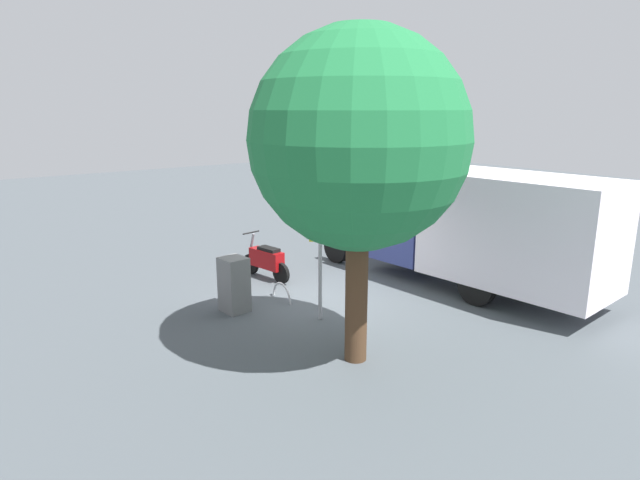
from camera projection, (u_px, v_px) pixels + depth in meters
name	position (u px, v px, depth m)	size (l,w,h in m)	color
ground_plane	(325.00, 299.00, 12.87)	(60.00, 60.00, 0.00)	#474D52
box_truck_near	(483.00, 227.00, 13.12)	(7.86, 2.70, 2.98)	black
motorcycle	(266.00, 260.00, 14.29)	(1.80, 0.61, 1.20)	black
stop_sign	(320.00, 230.00, 11.19)	(0.71, 0.33, 2.98)	#9E9EA3
street_tree	(359.00, 141.00, 8.86)	(3.72, 3.72, 5.83)	#47301E
utility_cabinet	(234.00, 285.00, 11.99)	(0.58, 0.52, 1.25)	slate
bike_rack_hoop	(282.00, 299.00, 12.86)	(0.85, 0.85, 0.05)	#B7B7BC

